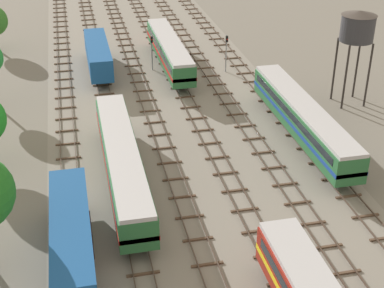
# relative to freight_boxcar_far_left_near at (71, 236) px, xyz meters

# --- Properties ---
(ground_plane) EXTENTS (480.00, 480.00, 0.00)m
(ground_plane) POSITION_rel_freight_boxcar_far_left_near_xyz_m (11.73, 28.16, -2.45)
(ground_plane) COLOR slate
(ballast_bed) EXTENTS (27.47, 176.00, 0.01)m
(ballast_bed) POSITION_rel_freight_boxcar_far_left_near_xyz_m (11.73, 28.16, -2.45)
(ballast_bed) COLOR gray
(ballast_bed) RESTS_ON ground
(track_far_left) EXTENTS (2.40, 126.00, 0.29)m
(track_far_left) POSITION_rel_freight_boxcar_far_left_near_xyz_m (-0.01, 29.16, -2.31)
(track_far_left) COLOR #47382D
(track_far_left) RESTS_ON ground
(track_left) EXTENTS (2.40, 126.00, 0.29)m
(track_left) POSITION_rel_freight_boxcar_far_left_near_xyz_m (4.69, 29.16, -2.31)
(track_left) COLOR #47382D
(track_left) RESTS_ON ground
(track_centre_left) EXTENTS (2.40, 126.00, 0.29)m
(track_centre_left) POSITION_rel_freight_boxcar_far_left_near_xyz_m (9.38, 29.16, -2.31)
(track_centre_left) COLOR #47382D
(track_centre_left) RESTS_ON ground
(track_centre) EXTENTS (2.40, 126.00, 0.29)m
(track_centre) POSITION_rel_freight_boxcar_far_left_near_xyz_m (14.08, 29.16, -2.31)
(track_centre) COLOR #47382D
(track_centre) RESTS_ON ground
(track_centre_right) EXTENTS (2.40, 126.00, 0.29)m
(track_centre_right) POSITION_rel_freight_boxcar_far_left_near_xyz_m (18.77, 29.16, -2.31)
(track_centre_right) COLOR #47382D
(track_centre_right) RESTS_ON ground
(track_right) EXTENTS (2.40, 126.00, 0.29)m
(track_right) POSITION_rel_freight_boxcar_far_left_near_xyz_m (23.47, 29.16, -2.31)
(track_right) COLOR #47382D
(track_right) RESTS_ON ground
(freight_boxcar_far_left_near) EXTENTS (2.87, 14.00, 3.60)m
(freight_boxcar_far_left_near) POSITION_rel_freight_boxcar_far_left_near_xyz_m (0.00, 0.00, 0.00)
(freight_boxcar_far_left_near) COLOR #194C8C
(freight_boxcar_far_left_near) RESTS_ON ground
(passenger_coach_left_mid) EXTENTS (2.96, 22.00, 3.80)m
(passenger_coach_left_mid) POSITION_rel_freight_boxcar_far_left_near_xyz_m (4.69, 9.76, 0.16)
(passenger_coach_left_mid) COLOR #286638
(passenger_coach_left_mid) RESTS_ON ground
(passenger_coach_right_midfar) EXTENTS (2.96, 22.00, 3.80)m
(passenger_coach_right_midfar) POSITION_rel_freight_boxcar_far_left_near_xyz_m (23.47, 14.61, 0.16)
(passenger_coach_right_midfar) COLOR #286638
(passenger_coach_right_midfar) RESTS_ON ground
(diesel_railcar_centre_far) EXTENTS (2.96, 20.50, 3.80)m
(diesel_railcar_centre_far) POSITION_rel_freight_boxcar_far_left_near_xyz_m (14.08, 37.74, 0.15)
(diesel_railcar_centre_far) COLOR #286638
(diesel_railcar_centre_far) RESTS_ON ground
(freight_boxcar_left_farther) EXTENTS (2.87, 14.00, 3.60)m
(freight_boxcar_left_farther) POSITION_rel_freight_boxcar_far_left_near_xyz_m (4.69, 38.51, 0.00)
(freight_boxcar_left_farther) COLOR #194C8C
(freight_boxcar_left_farther) RESTS_ON ground
(water_tower) EXTENTS (3.92, 3.92, 10.92)m
(water_tower) POSITION_rel_freight_boxcar_far_left_near_xyz_m (32.40, 22.13, 6.59)
(water_tower) COLOR #2D2826
(water_tower) RESTS_ON ground
(signal_post_nearest) EXTENTS (0.28, 0.47, 4.73)m
(signal_post_nearest) POSITION_rel_freight_boxcar_far_left_near_xyz_m (11.73, 37.72, 0.59)
(signal_post_nearest) COLOR gray
(signal_post_nearest) RESTS_ON ground
(signal_post_near) EXTENTS (0.28, 0.47, 5.06)m
(signal_post_near) POSITION_rel_freight_boxcar_far_left_near_xyz_m (21.12, 34.82, 0.78)
(signal_post_near) COLOR gray
(signal_post_near) RESTS_ON ground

